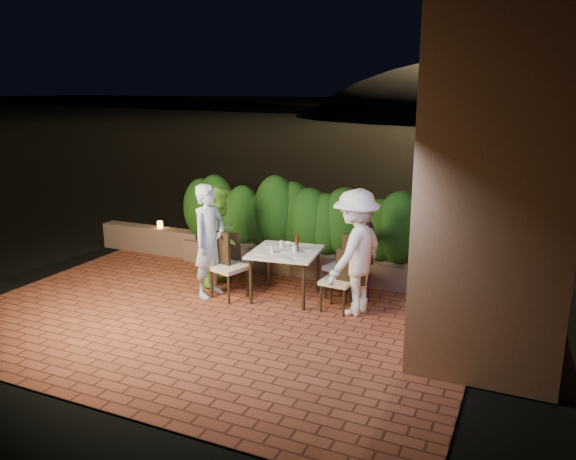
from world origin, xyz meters
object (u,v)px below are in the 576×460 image
Objects in this scene: diner_green at (221,236)px; parapet_lamp at (160,225)px; chair_left_front at (229,266)px; chair_right_back at (344,266)px; diner_blue at (209,241)px; dining_table at (285,274)px; chair_left_back at (240,260)px; beer_bottle at (297,241)px; diner_white at (356,252)px; diner_purple at (363,252)px; chair_right_front at (338,280)px; bowl at (286,244)px.

parapet_lamp is at bearing 58.09° from diner_green.
chair_left_front is 0.63× the size of diner_green.
parapet_lamp is at bearing 5.90° from chair_right_back.
chair_left_front is at bearing -144.01° from diner_green.
dining_table is at bearing -63.00° from diner_blue.
diner_green reaches higher than chair_left_back.
diner_green is at bearing 19.35° from diner_blue.
chair_left_front is (-0.95, -0.42, -0.39)m from beer_bottle.
dining_table is 0.98× the size of chair_left_front.
diner_green is 2.28m from parapet_lamp.
beer_bottle is 1.34m from diner_blue.
diner_white reaches higher than diner_purple.
diner_purple is (1.10, 0.43, 0.38)m from dining_table.
chair_right_front is at bearing -68.85° from diner_white.
beer_bottle reaches higher than chair_right_back.
chair_right_back reaches higher than bowl.
dining_table is 0.90m from chair_right_back.
chair_right_back is 0.57× the size of diner_white.
chair_left_back is (-0.07, 0.46, -0.05)m from chair_left_front.
chair_right_back is 4.12m from parapet_lamp.
diner_purple reaches higher than chair_right_back.
chair_left_front is at bearing -137.28° from bowl.
dining_table is 0.87m from chair_left_back.
bowl is at bearing -11.18° from chair_left_back.
diner_green is (-2.02, -0.20, 0.30)m from chair_right_back.
diner_green reaches higher than diner_purple.
chair_right_back is at bearing -15.83° from chair_left_back.
chair_left_back is at bearing -98.91° from diner_green.
beer_bottle reaches higher than parapet_lamp.
chair_left_front is at bearing 10.70° from chair_right_front.
diner_white reaches higher than beer_bottle.
chair_left_back is 2.07m from diner_white.
diner_green reaches higher than parapet_lamp.
beer_bottle is 0.36m from bowl.
chair_left_front is 0.58× the size of diner_blue.
diner_blue is (-2.00, -0.21, 0.41)m from chair_right_front.
diner_purple is at bearing -10.10° from parapet_lamp.
diner_white is (2.00, -0.24, 0.45)m from chair_left_back.
parapet_lamp is (-3.11, 0.91, -0.20)m from bowl.
chair_left_back is (-1.02, 0.04, -0.44)m from beer_bottle.
diner_green is 11.56× the size of parapet_lamp.
chair_right_back is at bearing -11.89° from parapet_lamp.
chair_right_back is (-0.08, 0.51, 0.05)m from chair_right_front.
diner_white is at bearing -16.85° from parapet_lamp.
chair_right_back is at bearing 22.77° from dining_table.
diner_green reaches higher than chair_right_front.
chair_left_front is at bearing -32.41° from parapet_lamp.
beer_bottle is at bearing -98.87° from diner_purple.
diner_white is (1.15, -0.13, 0.52)m from dining_table.
diner_blue is at bearing -99.50° from diner_purple.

